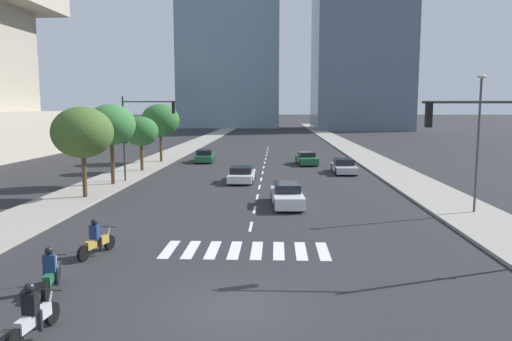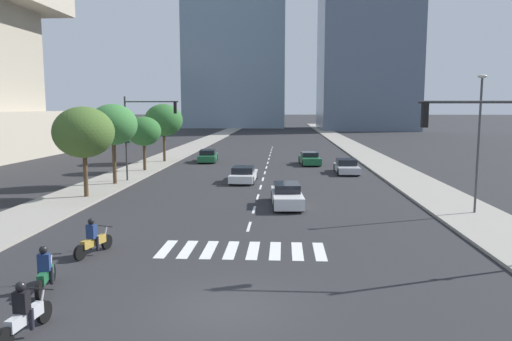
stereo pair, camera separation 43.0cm
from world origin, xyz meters
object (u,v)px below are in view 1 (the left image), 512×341
Objects in this scene: motorcycle_trailing at (96,241)px; sedan_silver_3 at (344,167)px; sedan_green_2 at (205,156)px; street_tree_nearest at (82,133)px; sedan_white_4 at (242,175)px; traffic_signal_far at (142,124)px; street_tree_fourth at (160,120)px; street_tree_third at (141,131)px; sedan_white_1 at (287,195)px; street_lamp_east at (478,133)px; motorcycle_lead at (51,274)px; sedan_green_0 at (307,159)px; motorcycle_third at (33,316)px; traffic_signal_near at (500,146)px; street_tree_second at (111,125)px.

motorcycle_trailing is 0.46× the size of sedan_silver_3.
street_tree_nearest reaches higher than sedan_green_2.
traffic_signal_far reaches higher than sedan_white_4.
street_tree_fourth is (0.00, 20.65, 0.23)m from street_tree_nearest.
sedan_green_2 is at bearing 17.98° from motorcycle_trailing.
sedan_white_4 is 0.97× the size of street_tree_third.
motorcycle_trailing reaches higher than sedan_green_2.
traffic_signal_far reaches higher than sedan_white_1.
sedan_silver_3 is at bearing 156.58° from sedan_white_1.
street_tree_nearest reaches higher than sedan_white_1.
street_lamp_east reaches higher than traffic_signal_far.
motorcycle_lead is 0.38× the size of street_tree_nearest.
sedan_white_4 is at bearing -30.52° from sedan_green_0.
sedan_green_2 is 0.98× the size of street_tree_third.
motorcycle_lead is 0.99× the size of motorcycle_trailing.
motorcycle_third is 32.66m from street_tree_third.
motorcycle_trailing is at bearing 13.41° from motorcycle_third.
sedan_green_2 is at bearing -121.69° from sedan_silver_3.
sedan_white_1 is at bearing -41.42° from motorcycle_lead.
sedan_green_2 is at bearing 79.92° from traffic_signal_far.
motorcycle_trailing is at bearing -81.06° from street_tree_fourth.
traffic_signal_near is at bearing -158.91° from sedan_green_2.
sedan_silver_3 is (13.11, 28.92, -0.01)m from motorcycle_lead.
street_tree_third is (-15.24, -6.51, 3.07)m from sedan_green_0.
sedan_green_0 is 32.68m from traffic_signal_near.
street_tree_third is (-20.16, 25.57, -0.75)m from traffic_signal_near.
sedan_green_0 is 0.77× the size of street_tree_fourth.
motorcycle_trailing is at bearing -66.52° from street_tree_nearest.
motorcycle_lead is 0.45× the size of sedan_green_2.
sedan_white_1 is 0.74× the size of traffic_signal_far.
street_tree_fourth is at bearing 133.48° from street_lamp_east.
motorcycle_trailing is at bearing -27.88° from sedan_silver_3.
motorcycle_trailing is at bearing -13.16° from motorcycle_lead.
traffic_signal_far is at bearing -51.18° from sedan_green_0.
motorcycle_lead is 0.29× the size of street_lamp_east.
street_tree_second is at bearing -66.62° from sedan_silver_3.
street_tree_second is 7.94m from street_tree_third.
motorcycle_trailing is 28.27m from sedan_silver_3.
street_tree_second reaches higher than sedan_white_1.
sedan_green_2 is 0.79× the size of street_tree_fourth.
traffic_signal_near is at bearing -31.43° from street_tree_nearest.
sedan_silver_3 is 19.97m from street_tree_fourth.
sedan_green_0 reaches higher than sedan_white_4.
sedan_white_4 is at bearing 39.34° from street_tree_nearest.
street_tree_second is (-5.09, 17.08, 3.94)m from motorcycle_trailing.
street_tree_second is at bearing 0.93° from motorcycle_lead.
street_lamp_east is (2.79, 8.78, 0.01)m from traffic_signal_near.
motorcycle_trailing is at bearing -80.20° from traffic_signal_far.
sedan_white_4 is at bearing -163.98° from sedan_green_2.
sedan_white_4 is at bearing -30.20° from street_tree_third.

